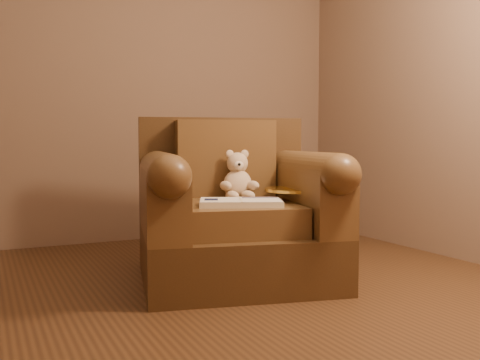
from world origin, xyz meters
name	(u,v)px	position (x,y,z in m)	size (l,w,h in m)	color
floor	(210,307)	(0.00, 0.00, 0.00)	(4.00, 4.00, 0.00)	#4D311A
armchair	(234,215)	(0.36, 0.47, 0.38)	(1.30, 1.26, 0.99)	#462E17
teddy_bear	(238,180)	(0.42, 0.55, 0.59)	(0.22, 0.26, 0.31)	beige
guidebook	(241,202)	(0.28, 0.23, 0.49)	(0.52, 0.43, 0.04)	beige
side_table	(297,230)	(0.70, 0.31, 0.29)	(0.39, 0.39, 0.55)	gold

